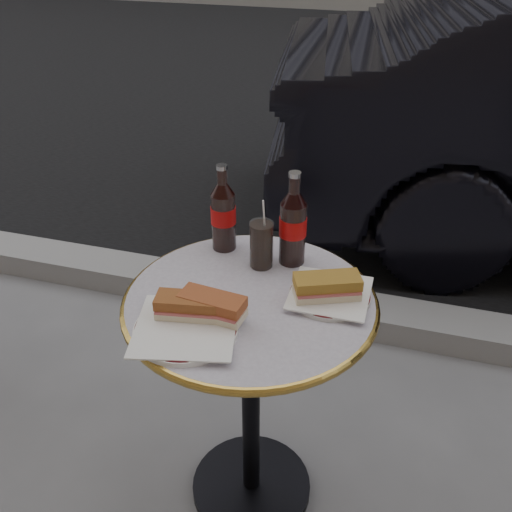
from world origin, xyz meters
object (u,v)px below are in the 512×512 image
(plate_left, at_px, (186,330))
(plate_right, at_px, (330,295))
(bistro_table, at_px, (251,405))
(cola_bottle_left, at_px, (223,208))
(cola_bottle_right, at_px, (293,219))
(cola_glass, at_px, (261,244))

(plate_left, height_order, plate_right, plate_left)
(bistro_table, relative_size, plate_left, 3.14)
(plate_left, height_order, cola_bottle_left, cola_bottle_left)
(plate_left, relative_size, cola_bottle_left, 0.95)
(plate_left, bearing_deg, cola_bottle_right, 65.97)
(cola_glass, bearing_deg, plate_right, -24.48)
(plate_right, height_order, cola_glass, cola_glass)
(cola_bottle_left, height_order, cola_bottle_right, cola_bottle_right)
(cola_bottle_left, bearing_deg, bistro_table, -56.16)
(bistro_table, xyz_separation_m, plate_right, (0.18, 0.05, 0.37))
(cola_bottle_left, xyz_separation_m, cola_bottle_right, (0.19, -0.02, 0.01))
(bistro_table, height_order, cola_glass, cola_glass)
(bistro_table, xyz_separation_m, cola_glass, (-0.01, 0.14, 0.43))
(bistro_table, distance_m, cola_bottle_left, 0.55)
(bistro_table, distance_m, plate_left, 0.42)
(plate_left, height_order, cola_glass, cola_glass)
(plate_right, relative_size, cola_bottle_left, 0.81)
(bistro_table, distance_m, cola_bottle_right, 0.53)
(cola_glass, bearing_deg, bistro_table, -84.71)
(plate_right, bearing_deg, cola_bottle_right, 133.67)
(plate_left, relative_size, cola_bottle_right, 0.91)
(cola_bottle_right, bearing_deg, plate_right, -46.33)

